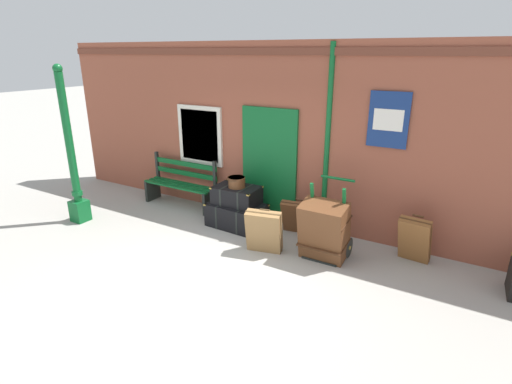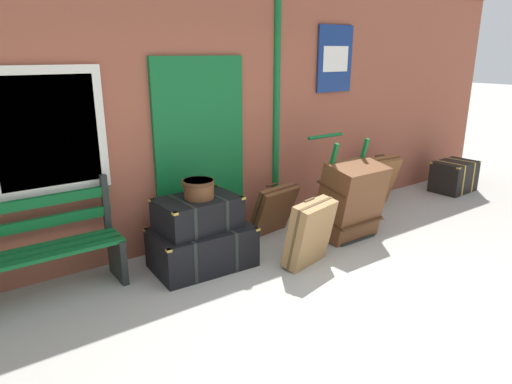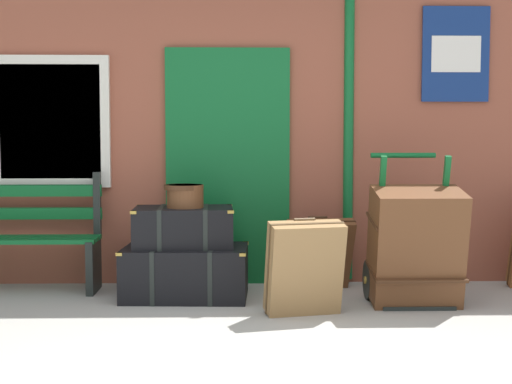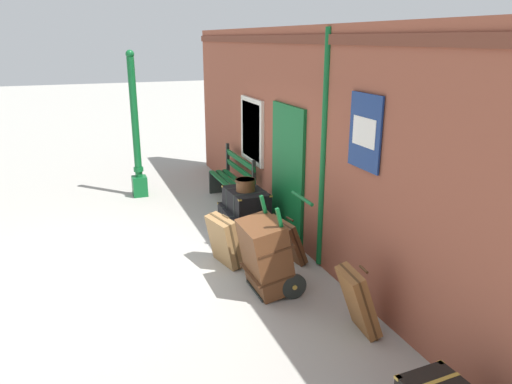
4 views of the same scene
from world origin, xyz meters
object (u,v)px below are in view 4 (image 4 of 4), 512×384
object	(u,v)px
steamer_trunk_base	(245,222)
large_brown_trunk	(266,256)
platform_bench	(233,181)
suitcase_cream	(358,301)
suitcase_caramel	(224,241)
porters_trolley	(279,268)
lamp_post	(137,144)
round_hatbox	(245,184)
suitcase_oxblood	(287,240)
steamer_trunk_middle	(246,200)

from	to	relation	value
steamer_trunk_base	large_brown_trunk	size ratio (longest dim) A/B	1.10
platform_bench	suitcase_cream	xyz separation A→B (m)	(4.57, -0.10, -0.07)
steamer_trunk_base	suitcase_caramel	size ratio (longest dim) A/B	1.44
large_brown_trunk	porters_trolley	bearing A→B (deg)	90.00
platform_bench	large_brown_trunk	xyz separation A→B (m)	(3.36, -0.67, 0.03)
lamp_post	suitcase_caramel	xyz separation A→B (m)	(3.58, 0.67, -0.71)
porters_trolley	large_brown_trunk	xyz separation A→B (m)	(-0.00, -0.18, 0.20)
suitcase_caramel	suitcase_cream	bearing A→B (deg)	21.78
steamer_trunk_base	large_brown_trunk	distance (m)	1.86
steamer_trunk_base	round_hatbox	bearing A→B (deg)	101.36
steamer_trunk_base	suitcase_cream	bearing A→B (deg)	4.17
steamer_trunk_base	suitcase_cream	world-z (taller)	suitcase_cream
suitcase_oxblood	platform_bench	bearing A→B (deg)	178.47
steamer_trunk_middle	large_brown_trunk	size ratio (longest dim) A/B	0.88
round_hatbox	porters_trolley	size ratio (longest dim) A/B	0.27
steamer_trunk_middle	suitcase_caramel	distance (m)	1.16
suitcase_cream	steamer_trunk_base	bearing A→B (deg)	-175.83
suitcase_cream	suitcase_oxblood	distance (m)	1.90
lamp_post	large_brown_trunk	xyz separation A→B (m)	(4.47, 0.93, -0.59)
large_brown_trunk	steamer_trunk_base	bearing A→B (deg)	168.89
suitcase_cream	suitcase_oxblood	world-z (taller)	suitcase_cream
porters_trolley	suitcase_oxblood	xyz separation A→B (m)	(-0.69, 0.42, 0.05)
steamer_trunk_middle	suitcase_cream	distance (m)	3.04
platform_bench	large_brown_trunk	size ratio (longest dim) A/B	1.69
platform_bench	round_hatbox	xyz separation A→B (m)	(1.56, -0.30, 0.40)
steamer_trunk_base	porters_trolley	world-z (taller)	porters_trolley
round_hatbox	suitcase_caramel	distance (m)	1.23
platform_bench	round_hatbox	size ratio (longest dim) A/B	4.97
large_brown_trunk	lamp_post	bearing A→B (deg)	-168.20
lamp_post	steamer_trunk_base	bearing A→B (deg)	25.78
porters_trolley	suitcase_cream	xyz separation A→B (m)	(1.21, 0.40, 0.11)
platform_bench	suitcase_cream	distance (m)	4.58
lamp_post	platform_bench	bearing A→B (deg)	55.41
steamer_trunk_base	suitcase_oxblood	size ratio (longest dim) A/B	1.63
platform_bench	suitcase_oxblood	size ratio (longest dim) A/B	2.50
platform_bench	large_brown_trunk	bearing A→B (deg)	-11.30
steamer_trunk_middle	round_hatbox	distance (m)	0.27
steamer_trunk_base	large_brown_trunk	world-z (taller)	large_brown_trunk
steamer_trunk_middle	round_hatbox	xyz separation A→B (m)	(0.01, -0.02, 0.27)
steamer_trunk_middle	suitcase_cream	bearing A→B (deg)	3.45
porters_trolley	suitcase_caramel	bearing A→B (deg)	-153.57
lamp_post	steamer_trunk_base	xyz separation A→B (m)	(2.67, 1.29, -0.86)
platform_bench	porters_trolley	bearing A→B (deg)	-8.37
suitcase_oxblood	lamp_post	bearing A→B (deg)	-157.91
steamer_trunk_base	suitcase_oxblood	world-z (taller)	suitcase_oxblood
suitcase_cream	suitcase_oxblood	xyz separation A→B (m)	(-1.90, 0.03, -0.06)
large_brown_trunk	suitcase_caramel	distance (m)	0.93
suitcase_oxblood	porters_trolley	bearing A→B (deg)	-31.54
steamer_trunk_middle	large_brown_trunk	distance (m)	1.87
platform_bench	suitcase_cream	bearing A→B (deg)	-1.23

